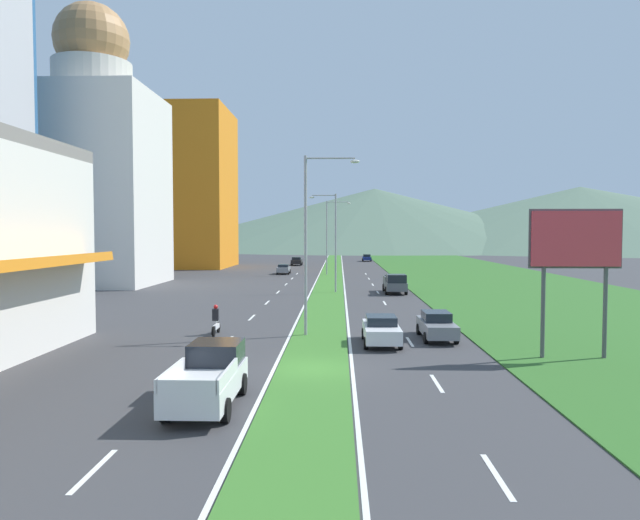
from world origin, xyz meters
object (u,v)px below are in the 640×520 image
motorcycle_rider (216,322)px  billboard_roadside (576,247)px  car_4 (437,325)px  street_lamp_mid (333,237)px  car_3 (381,330)px  car_2 (297,261)px  street_lamp_near (311,233)px  car_0 (284,269)px  car_1 (367,258)px  pickup_truck_1 (209,377)px  street_lamp_far (329,233)px  pickup_truck_0 (395,284)px

motorcycle_rider → billboard_roadside: bearing=-108.1°
billboard_roadside → car_4: bearing=137.9°
motorcycle_rider → car_4: bearing=-94.2°
street_lamp_mid → car_3: (2.94, -27.18, -4.91)m
billboard_roadside → car_2: 82.52m
street_lamp_near → car_0: 51.96m
car_1 → car_3: 92.56m
car_1 → car_0: bearing=-20.0°
car_2 → pickup_truck_1: 88.11m
street_lamp_mid → car_3: bearing=-83.8°
billboard_roadside → motorcycle_rider: (-18.63, 6.10, -4.64)m
street_lamp_near → car_3: bearing=-31.8°
car_4 → pickup_truck_1: size_ratio=0.88×
car_3 → car_2: bearing=-172.4°
car_2 → car_0: bearing=179.4°
billboard_roadside → pickup_truck_1: 18.28m
car_2 → motorcycle_rider: bearing=-179.5°
street_lamp_mid → car_2: size_ratio=2.29×
street_lamp_near → car_1: (7.53, 90.05, -5.28)m
street_lamp_far → car_2: street_lamp_far is taller
street_lamp_near → car_4: street_lamp_near is taller
car_2 → billboard_roadside: bearing=-166.5°
street_lamp_far → car_3: size_ratio=2.34×
motorcycle_rider → car_1: bearing=-8.4°
car_1 → car_3: car_3 is taller
street_lamp_mid → car_3: size_ratio=2.20×
pickup_truck_1 → pickup_truck_0: bearing=-15.0°
car_0 → car_3: bearing=-168.9°
car_0 → pickup_truck_1: size_ratio=0.77×
car_1 → car_4: size_ratio=0.89×
car_0 → pickup_truck_1: pickup_truck_1 is taller
billboard_roadside → car_0: 60.58m
street_lamp_near → street_lamp_mid: bearing=87.7°
street_lamp_mid → street_lamp_far: street_lamp_far is taller
car_2 → car_4: bearing=-169.8°
street_lamp_near → car_2: size_ratio=2.41×
car_4 → motorcycle_rider: motorcycle_rider is taller
car_2 → car_4: size_ratio=0.92×
car_1 → pickup_truck_1: size_ratio=0.78×
pickup_truck_1 → billboard_roadside: bearing=-63.5°
car_0 → pickup_truck_1: (3.61, -65.10, 0.23)m
car_1 → motorcycle_rider: (-13.23, -89.85, -0.01)m
car_0 → car_4: size_ratio=0.88×
pickup_truck_0 → motorcycle_rider: bearing=-28.3°
car_0 → car_4: 53.82m
street_lamp_far → car_0: (-6.78, 1.79, -5.35)m
street_lamp_near → car_1: street_lamp_near is taller
street_lamp_near → car_4: bearing=-5.9°
car_2 → motorcycle_rider: motorcycle_rider is taller
street_lamp_far → car_1: bearing=79.8°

